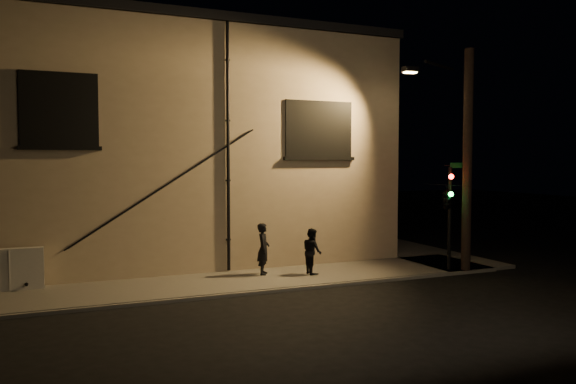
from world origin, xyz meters
name	(u,v)px	position (x,y,z in m)	size (l,w,h in m)	color
ground	(314,288)	(0.00, 0.00, 0.00)	(90.00, 90.00, 0.00)	black
sidewalk	(293,260)	(1.22, 4.39, 0.06)	(21.00, 16.00, 0.12)	#595650
building	(160,148)	(-3.00, 8.99, 4.40)	(16.20, 12.23, 8.80)	tan
utility_cabinet	(9,270)	(-8.44, 2.70, 0.73)	(1.85, 0.31, 1.21)	#B8B4AF
pedestrian_a	(263,249)	(-0.89, 2.01, 0.97)	(0.62, 0.41, 1.69)	black
pedestrian_b	(312,251)	(0.63, 1.48, 0.88)	(0.73, 0.57, 1.51)	black
traffic_signal	(447,198)	(5.08, 0.19, 2.60)	(1.30, 2.17, 3.67)	black
streetlamp_pole	(464,156)	(5.72, 0.12, 4.02)	(2.04, 1.40, 7.64)	black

